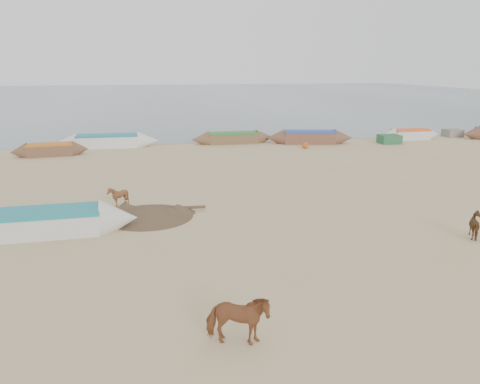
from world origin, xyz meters
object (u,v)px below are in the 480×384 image
cow_adult (238,320)px  near_canoe (46,222)px  calf_front (118,196)px  calf_right (478,226)px

cow_adult → near_canoe: size_ratio=0.22×
calf_front → calf_right: 13.42m
calf_right → cow_adult: bearing=117.5°
near_canoe → cow_adult: bearing=-58.6°
calf_front → near_canoe: calf_front is taller
cow_adult → calf_front: size_ratio=1.55×
calf_right → near_canoe: 14.54m
cow_adult → calf_right: size_ratio=1.59×
calf_front → near_canoe: bearing=-31.4°
cow_adult → near_canoe: (-5.13, 7.76, -0.14)m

